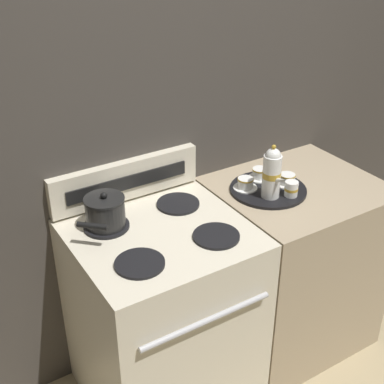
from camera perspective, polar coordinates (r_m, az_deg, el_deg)
The scene contains 12 objects.
ground_plane at distance 2.92m, azimuth 4.07°, elevation -17.11°, with size 6.00×6.00×0.00m, color tan.
wall_back at distance 2.53m, azimuth 0.21°, elevation 5.64°, with size 6.00×0.05×2.20m.
stove at distance 2.45m, azimuth -3.05°, elevation -13.18°, with size 0.71×0.69×0.92m.
control_panel at distance 2.36m, azimuth -7.07°, elevation 1.27°, with size 0.70×0.05×0.18m.
side_counter at distance 2.80m, azimuth 10.47°, elevation -7.56°, with size 0.76×0.66×0.91m.
saucepan at distance 2.19m, azimuth -9.27°, elevation -2.09°, with size 0.23×0.23×0.15m.
serving_tray at distance 2.49m, azimuth 8.12°, elevation 0.27°, with size 0.35×0.35×0.01m.
teapot at distance 2.36m, azimuth 8.53°, elevation 2.06°, with size 0.08×0.13×0.25m.
teacup_left at distance 2.55m, azimuth 7.25°, elevation 1.96°, with size 0.11×0.11×0.05m.
teacup_right at distance 2.52m, azimuth 10.12°, elevation 1.34°, with size 0.11×0.11×0.05m.
teacup_front at distance 2.46m, azimuth 5.72°, elevation 0.92°, with size 0.11×0.11×0.05m.
creamer_jug at distance 2.42m, azimuth 10.54°, elevation 0.34°, with size 0.06×0.06×0.07m.
Camera 1 is at (-1.23, -1.60, 2.11)m, focal length 50.00 mm.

